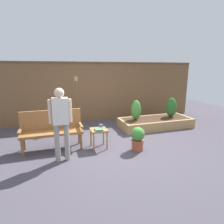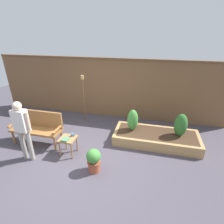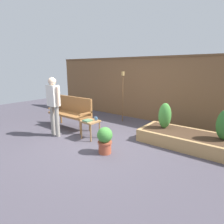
# 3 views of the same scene
# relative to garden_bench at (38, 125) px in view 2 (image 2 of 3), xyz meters

# --- Properties ---
(ground_plane) EXTENTS (14.00, 14.00, 0.00)m
(ground_plane) POSITION_rel_garden_bench_xyz_m (1.42, -0.40, -0.54)
(ground_plane) COLOR #47424C
(fence_back) EXTENTS (8.40, 0.14, 2.16)m
(fence_back) POSITION_rel_garden_bench_xyz_m (1.42, 2.20, 0.55)
(fence_back) COLOR brown
(fence_back) RESTS_ON ground_plane
(garden_bench) EXTENTS (1.44, 0.48, 0.94)m
(garden_bench) POSITION_rel_garden_bench_xyz_m (0.00, 0.00, 0.00)
(garden_bench) COLOR #936033
(garden_bench) RESTS_ON ground_plane
(side_table) EXTENTS (0.40, 0.40, 0.48)m
(side_table) POSITION_rel_garden_bench_xyz_m (1.09, -0.33, -0.15)
(side_table) COLOR #9E7042
(side_table) RESTS_ON ground_plane
(cup_on_table) EXTENTS (0.11, 0.08, 0.08)m
(cup_on_table) POSITION_rel_garden_bench_xyz_m (1.18, -0.21, -0.02)
(cup_on_table) COLOR teal
(cup_on_table) RESTS_ON side_table
(book_on_table) EXTENTS (0.19, 0.20, 0.04)m
(book_on_table) POSITION_rel_garden_bench_xyz_m (1.07, -0.41, -0.05)
(book_on_table) COLOR #4C7A56
(book_on_table) RESTS_ON side_table
(potted_boxwood) EXTENTS (0.33, 0.33, 0.58)m
(potted_boxwood) POSITION_rel_garden_bench_xyz_m (1.94, -0.77, -0.23)
(potted_boxwood) COLOR #A84C33
(potted_boxwood) RESTS_ON ground_plane
(raised_planter_bed) EXTENTS (2.40, 1.00, 0.30)m
(raised_planter_bed) POSITION_rel_garden_bench_xyz_m (3.31, 0.75, -0.39)
(raised_planter_bed) COLOR #AD8451
(raised_planter_bed) RESTS_ON ground_plane
(shrub_near_bench) EXTENTS (0.32, 0.32, 0.64)m
(shrub_near_bench) POSITION_rel_garden_bench_xyz_m (2.61, 0.79, 0.08)
(shrub_near_bench) COLOR brown
(shrub_near_bench) RESTS_ON raised_planter_bed
(shrub_far_corner) EXTENTS (0.35, 0.35, 0.66)m
(shrub_far_corner) POSITION_rel_garden_bench_xyz_m (3.93, 0.79, 0.08)
(shrub_far_corner) COLOR brown
(shrub_far_corner) RESTS_ON raised_planter_bed
(tiki_torch) EXTENTS (0.10, 0.10, 1.67)m
(tiki_torch) POSITION_rel_garden_bench_xyz_m (0.81, 1.52, 0.60)
(tiki_torch) COLOR brown
(tiki_torch) RESTS_ON ground_plane
(person_by_bench) EXTENTS (0.47, 0.20, 1.56)m
(person_by_bench) POSITION_rel_garden_bench_xyz_m (0.19, -0.76, 0.39)
(person_by_bench) COLOR gray
(person_by_bench) RESTS_ON ground_plane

